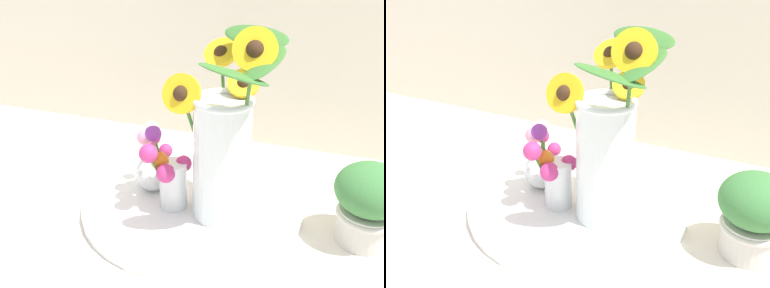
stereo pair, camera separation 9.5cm
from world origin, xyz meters
TOP-DOWN VIEW (x-y plane):
  - ground_plane at (0.00, 0.00)m, footprint 6.00×6.00m
  - serving_tray at (0.02, 0.09)m, footprint 0.49×0.49m
  - mason_jar_sunflowers at (0.10, 0.06)m, footprint 0.25×0.28m
  - vase_small_center at (-0.02, 0.04)m, footprint 0.10×0.09m
  - vase_bulb_right at (-0.08, 0.10)m, footprint 0.09×0.08m
  - potted_plant at (0.39, 0.09)m, footprint 0.14×0.14m

SIDE VIEW (x-z plane):
  - ground_plane at x=0.00m, z-range 0.00..0.00m
  - serving_tray at x=0.02m, z-range 0.00..0.02m
  - vase_bulb_right at x=-0.08m, z-range 0.00..0.16m
  - potted_plant at x=0.39m, z-range 0.01..0.18m
  - vase_small_center at x=-0.02m, z-range 0.01..0.19m
  - mason_jar_sunflowers at x=0.10m, z-range -0.03..0.38m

